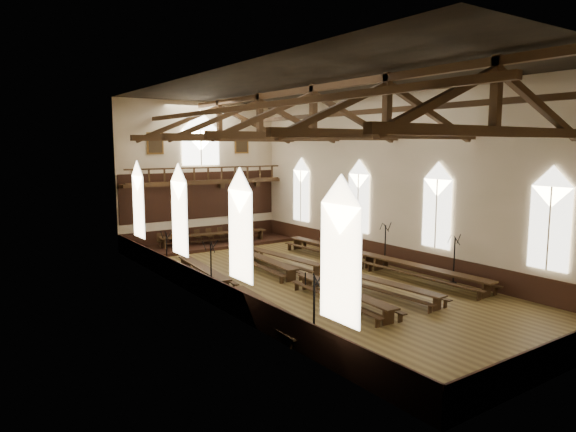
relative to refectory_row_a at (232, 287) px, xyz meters
name	(u,v)px	position (x,y,z in m)	size (l,w,h in m)	color
ground	(312,281)	(4.78, 0.14, -0.49)	(26.00, 26.00, 0.00)	brown
room_walls	(313,155)	(4.78, 0.14, 5.97)	(26.00, 26.00, 26.00)	beige
wainscot_band	(312,270)	(4.78, 0.14, 0.11)	(12.00, 26.00, 1.20)	black
side_windows	(313,209)	(4.78, 0.14, 3.25)	(11.85, 19.80, 4.50)	silver
end_window	(201,142)	(4.78, 13.04, 6.73)	(2.80, 0.12, 3.80)	white
minstrels_gallery	(203,189)	(4.78, 12.80, 3.42)	(11.80, 1.24, 3.70)	#372711
portraits	(201,144)	(4.78, 13.04, 6.61)	(7.75, 0.09, 1.45)	brown
roof_trusses	(313,120)	(4.78, 0.14, 7.73)	(11.70, 25.70, 2.80)	#372711
refectory_row_a	(232,287)	(0.00, 0.00, 0.00)	(1.95, 13.77, 0.67)	#372711
refectory_row_b	(299,275)	(3.79, -0.07, 0.02)	(1.91, 14.00, 0.70)	#372711
refectory_row_c	(328,271)	(5.64, -0.11, 0.00)	(1.90, 13.81, 0.68)	#372711
refectory_row_d	(374,259)	(9.32, 0.31, 0.09)	(1.88, 14.86, 0.79)	#372711
dais	(214,245)	(4.94, 11.54, -0.39)	(11.40, 3.03, 0.20)	black
high_table	(214,235)	(4.94, 11.54, 0.32)	(7.69, 1.79, 0.72)	#372711
high_chairs	(209,234)	(4.94, 12.28, 0.22)	(7.65, 0.45, 0.94)	#372711
candelabrum_left_near	(314,328)	(-0.77, -7.16, 0.36)	(0.80, 0.84, 2.78)	black
candelabrum_left_mid	(211,280)	(-0.77, 0.51, 0.32)	(0.81, 0.75, 2.66)	black
candelabrum_left_far	(167,261)	(-0.77, 5.87, 0.24)	(0.70, 0.72, 2.40)	black
candelabrum_right_near	(454,269)	(10.33, -4.34, 0.28)	(0.70, 0.77, 2.52)	black
candelabrum_right_mid	(385,253)	(10.33, 0.44, 0.28)	(0.73, 0.77, 2.54)	black
candelabrum_right_far	(330,239)	(10.33, 5.42, 0.37)	(0.86, 0.81, 2.85)	black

